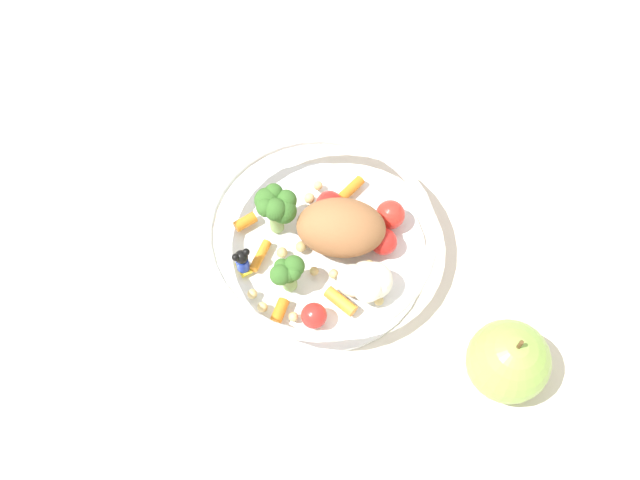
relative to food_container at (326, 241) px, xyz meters
The scene contains 3 objects.
ground_plane 0.04m from the food_container, 58.33° to the left, with size 2.40×2.40×0.00m, color silver.
food_container is the anchor object (origin of this frame).
loose_apple 0.20m from the food_container, 126.22° to the right, with size 0.08×0.08×0.09m.
Camera 1 is at (-0.35, -0.02, 0.66)m, focal length 40.71 mm.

